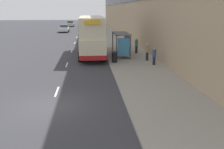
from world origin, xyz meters
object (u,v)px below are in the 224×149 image
object	(u,v)px
bus_shelter	(123,40)
pedestrian_1	(147,52)
car_0	(70,24)
pedestrian_2	(154,56)
double_decker_bus_near	(92,35)
litter_bin	(115,57)
pedestrian_at_shelter	(136,45)
car_1	(64,28)

from	to	relation	value
bus_shelter	pedestrian_1	distance (m)	3.26
car_0	pedestrian_2	world-z (taller)	pedestrian_2
bus_shelter	pedestrian_2	xyz separation A→B (m)	(2.25, -4.42, -0.91)
double_decker_bus_near	car_0	xyz separation A→B (m)	(-5.50, 48.16, -1.45)
double_decker_bus_near	car_0	bearing A→B (deg)	96.51
bus_shelter	litter_bin	world-z (taller)	bus_shelter
bus_shelter	pedestrian_1	size ratio (longest dim) A/B	2.45
double_decker_bus_near	litter_bin	world-z (taller)	double_decker_bus_near
car_0	pedestrian_at_shelter	distance (m)	49.01
litter_bin	car_0	bearing A→B (deg)	98.18
pedestrian_1	litter_bin	world-z (taller)	pedestrian_1
car_1	pedestrian_1	distance (m)	35.74
litter_bin	pedestrian_2	bearing A→B (deg)	-22.93
pedestrian_at_shelter	pedestrian_1	bearing A→B (deg)	-86.27
double_decker_bus_near	bus_shelter	bearing A→B (deg)	-25.43
bus_shelter	pedestrian_1	xyz separation A→B (m)	(2.11, -2.33, -0.86)
car_0	litter_bin	world-z (taller)	car_0
car_0	litter_bin	bearing A→B (deg)	98.18
bus_shelter	pedestrian_at_shelter	size ratio (longest dim) A/B	2.37
pedestrian_at_shelter	pedestrian_1	size ratio (longest dim) A/B	1.04
bus_shelter	pedestrian_2	distance (m)	5.05
pedestrian_1	litter_bin	distance (m)	3.41
litter_bin	car_1	bearing A→B (deg)	102.68
pedestrian_2	litter_bin	world-z (taller)	pedestrian_2
car_0	pedestrian_1	xyz separation A→B (m)	(10.91, -52.06, 0.18)
double_decker_bus_near	pedestrian_at_shelter	xyz separation A→B (m)	(5.13, 0.32, -1.24)
car_1	litter_bin	distance (m)	35.45
pedestrian_2	litter_bin	xyz separation A→B (m)	(-3.48, 1.47, -0.29)
double_decker_bus_near	pedestrian_1	world-z (taller)	double_decker_bus_near
bus_shelter	car_0	bearing A→B (deg)	100.03
pedestrian_1	double_decker_bus_near	bearing A→B (deg)	144.22
car_1	pedestrian_1	bearing A→B (deg)	108.12
pedestrian_2	litter_bin	distance (m)	3.79
pedestrian_at_shelter	litter_bin	world-z (taller)	pedestrian_at_shelter
bus_shelter	double_decker_bus_near	world-z (taller)	double_decker_bus_near
double_decker_bus_near	litter_bin	size ratio (longest dim) A/B	10.04
pedestrian_2	bus_shelter	bearing A→B (deg)	117.01
car_0	pedestrian_2	distance (m)	55.27
car_0	car_1	distance (m)	18.09
car_1	bus_shelter	bearing A→B (deg)	105.89
double_decker_bus_near	pedestrian_at_shelter	size ratio (longest dim) A/B	5.94
double_decker_bus_near	car_1	distance (m)	30.64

